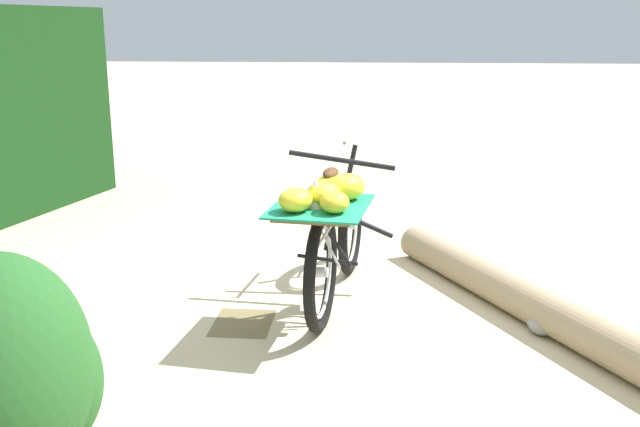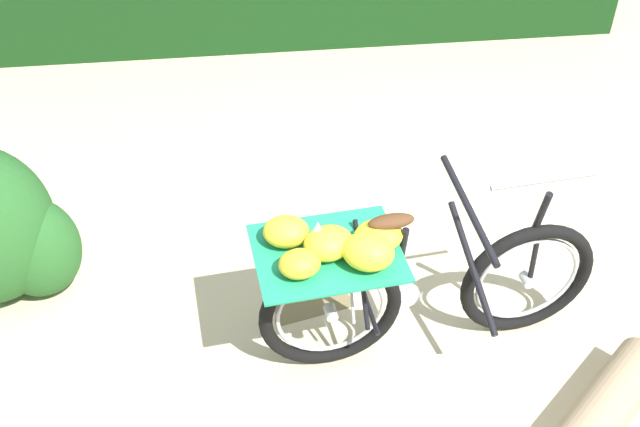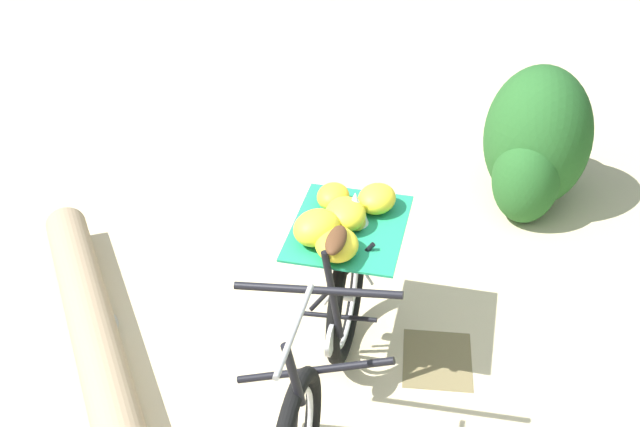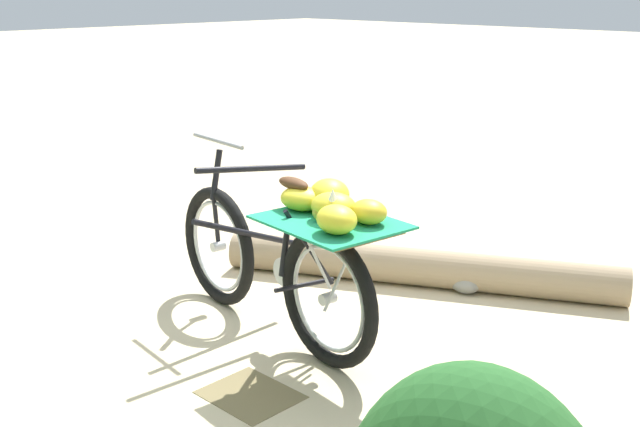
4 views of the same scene
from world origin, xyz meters
name	(u,v)px [view 4 (image 4 of 4)]	position (x,y,z in m)	size (l,w,h in m)	color
ground_plane	(289,329)	(0.00, 0.00, 0.00)	(60.00, 60.00, 0.00)	beige
bicycle	(286,250)	(-0.09, 0.11, 0.52)	(1.80, 0.75, 1.03)	black
fallen_log	(419,267)	(-0.11, -1.07, 0.12)	(0.24, 0.24, 2.58)	#9E8466
path_stone	(465,283)	(-0.41, -1.16, 0.06)	(0.20, 0.17, 0.13)	gray
leaf_litter_patch	(250,394)	(-0.41, 0.65, 0.00)	(0.44, 0.36, 0.01)	olive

